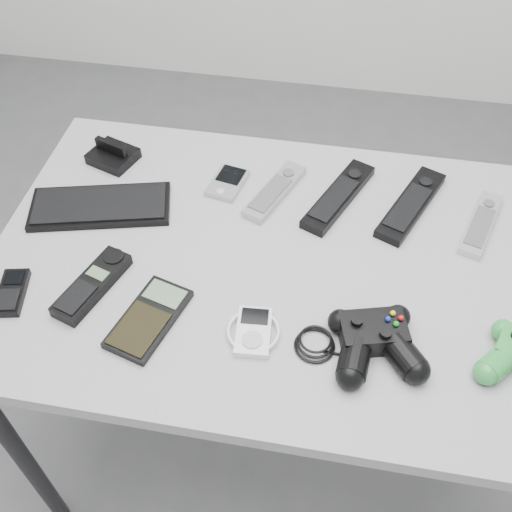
% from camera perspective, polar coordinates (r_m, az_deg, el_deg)
% --- Properties ---
extents(floor, '(3.50, 3.50, 0.00)m').
position_cam_1_polar(floor, '(1.88, 1.82, -13.83)').
color(floor, slate).
rests_on(floor, ground).
extents(desk, '(1.16, 0.75, 0.78)m').
position_cam_1_polar(desk, '(1.23, 2.68, -2.50)').
color(desk, gray).
rests_on(desk, floor).
extents(pda_keyboard, '(0.31, 0.19, 0.02)m').
position_cam_1_polar(pda_keyboard, '(1.31, -14.61, 4.66)').
color(pda_keyboard, black).
rests_on(pda_keyboard, desk).
extents(dock_bracket, '(0.12, 0.11, 0.05)m').
position_cam_1_polar(dock_bracket, '(1.42, -13.54, 9.65)').
color(dock_bracket, black).
rests_on(dock_bracket, desk).
extents(pda, '(0.08, 0.11, 0.02)m').
position_cam_1_polar(pda, '(1.32, -2.74, 7.01)').
color(pda, '#A1A1A7').
rests_on(pda, desk).
extents(remote_silver_a, '(0.12, 0.20, 0.02)m').
position_cam_1_polar(remote_silver_a, '(1.30, 1.81, 6.23)').
color(remote_silver_a, '#A1A1A7').
rests_on(remote_silver_a, desk).
extents(remote_black_a, '(0.14, 0.24, 0.02)m').
position_cam_1_polar(remote_black_a, '(1.30, 7.88, 5.71)').
color(remote_black_a, black).
rests_on(remote_black_a, desk).
extents(remote_black_b, '(0.15, 0.24, 0.02)m').
position_cam_1_polar(remote_black_b, '(1.31, 14.56, 4.80)').
color(remote_black_b, black).
rests_on(remote_black_b, desk).
extents(remote_silver_b, '(0.10, 0.20, 0.02)m').
position_cam_1_polar(remote_silver_b, '(1.31, 20.65, 2.92)').
color(remote_silver_b, '#B3B3BA').
rests_on(remote_silver_b, desk).
extents(mobile_phone, '(0.07, 0.11, 0.02)m').
position_cam_1_polar(mobile_phone, '(1.20, -22.25, -3.20)').
color(mobile_phone, black).
rests_on(mobile_phone, desk).
extents(cordless_handset, '(0.11, 0.18, 0.03)m').
position_cam_1_polar(cordless_handset, '(1.16, -15.33, -2.63)').
color(cordless_handset, black).
rests_on(cordless_handset, desk).
extents(calculator, '(0.13, 0.19, 0.02)m').
position_cam_1_polar(calculator, '(1.09, -10.17, -5.86)').
color(calculator, black).
rests_on(calculator, desk).
extents(mp3_player, '(0.10, 0.11, 0.02)m').
position_cam_1_polar(mp3_player, '(1.06, -0.25, -7.18)').
color(mp3_player, white).
rests_on(mp3_player, desk).
extents(controller_black, '(0.31, 0.23, 0.05)m').
position_cam_1_polar(controller_black, '(1.05, 11.28, -7.78)').
color(controller_black, black).
rests_on(controller_black, desk).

